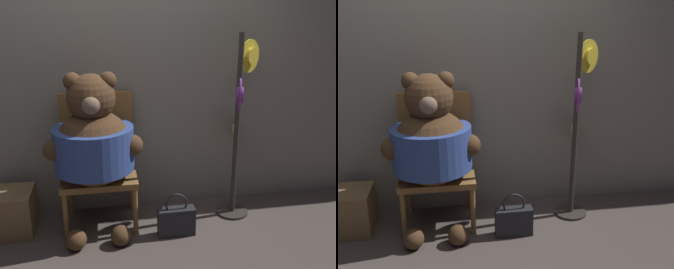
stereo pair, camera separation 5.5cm
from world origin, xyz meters
The scene contains 7 objects.
ground_plane centered at (0.00, 0.00, 0.00)m, with size 14.00×14.00×0.00m, color #4C423D.
wall_back centered at (0.00, 0.73, 1.28)m, with size 8.00×0.10×2.55m.
chair centered at (-0.24, 0.50, 0.56)m, with size 0.60×0.48×1.09m.
teddy_bear centered at (-0.26, 0.33, 0.75)m, with size 0.75×0.66×1.30m.
hat_display_rack centered at (0.94, 0.41, 0.82)m, with size 0.35×0.57×1.57m.
handbag_on_ground centered at (0.35, 0.13, 0.13)m, with size 0.30×0.11×0.36m.
wooden_crate centered at (-0.95, 0.40, 0.18)m, with size 0.35×0.35×0.35m.
Camera 2 is at (-0.12, -2.46, 1.69)m, focal length 40.00 mm.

